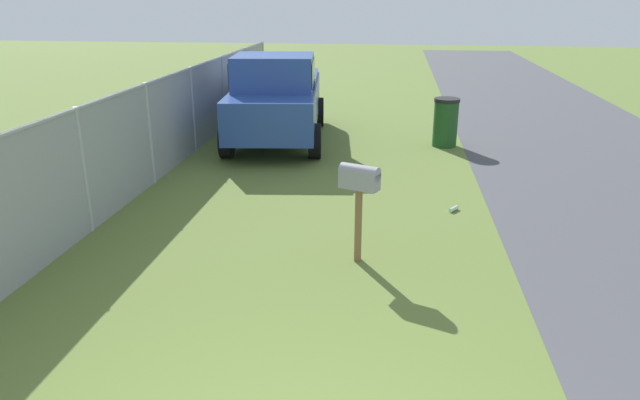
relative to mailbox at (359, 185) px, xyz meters
The scene contains 5 objects.
mailbox is the anchor object (origin of this frame).
pickup_truck 6.84m from the mailbox, 20.32° to the left, with size 5.17×2.59×2.09m.
trash_bin 6.71m from the mailbox, 13.81° to the right, with size 0.59×0.59×1.12m.
fence_section 5.77m from the mailbox, 44.53° to the left, with size 16.87×0.07×1.88m.
litter_bottle_by_mailbox 2.74m from the mailbox, 34.75° to the right, with size 0.07×0.07×0.22m, color #B2D8BF.
Camera 1 is at (-2.65, -0.52, 3.38)m, focal length 32.79 mm.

